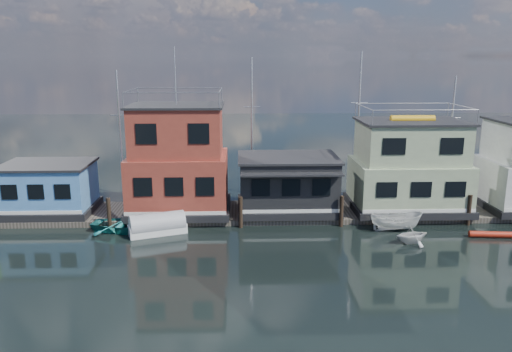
{
  "coord_description": "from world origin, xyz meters",
  "views": [
    {
      "loc": [
        -4.02,
        -23.63,
        11.59
      ],
      "look_at": [
        -2.84,
        12.0,
        3.0
      ],
      "focal_mm": 35.0,
      "sensor_mm": 36.0,
      "label": 1
    }
  ],
  "objects_px": {
    "houseboat_green": "(409,168)",
    "red_kayak": "(491,234)",
    "dinghy_white": "(412,234)",
    "motorboat": "(396,221)",
    "houseboat_blue": "(49,188)",
    "tarp_runabout": "(157,225)",
    "houseboat_dark": "(288,183)",
    "dinghy_teal": "(124,225)",
    "houseboat_red": "(178,162)"
  },
  "relations": [
    {
      "from": "houseboat_dark",
      "to": "houseboat_green",
      "type": "distance_m",
      "value": 9.07
    },
    {
      "from": "dinghy_white",
      "to": "tarp_runabout",
      "type": "xyz_separation_m",
      "value": [
        -16.41,
        2.34,
        -0.02
      ]
    },
    {
      "from": "houseboat_red",
      "to": "tarp_runabout",
      "type": "xyz_separation_m",
      "value": [
        -1.07,
        -3.81,
        -3.53
      ]
    },
    {
      "from": "motorboat",
      "to": "houseboat_blue",
      "type": "bearing_deg",
      "value": 82.88
    },
    {
      "from": "dinghy_teal",
      "to": "tarp_runabout",
      "type": "xyz_separation_m",
      "value": [
        2.36,
        -0.56,
        0.12
      ]
    },
    {
      "from": "dinghy_white",
      "to": "red_kayak",
      "type": "distance_m",
      "value": 5.67
    },
    {
      "from": "red_kayak",
      "to": "houseboat_green",
      "type": "bearing_deg",
      "value": 132.13
    },
    {
      "from": "houseboat_blue",
      "to": "red_kayak",
      "type": "height_order",
      "value": "houseboat_blue"
    },
    {
      "from": "tarp_runabout",
      "to": "dinghy_teal",
      "type": "bearing_deg",
      "value": 147.18
    },
    {
      "from": "houseboat_blue",
      "to": "dinghy_white",
      "type": "height_order",
      "value": "houseboat_blue"
    },
    {
      "from": "houseboat_green",
      "to": "red_kayak",
      "type": "xyz_separation_m",
      "value": [
        3.93,
        -5.29,
        -3.34
      ]
    },
    {
      "from": "houseboat_red",
      "to": "houseboat_dark",
      "type": "relative_size",
      "value": 1.6
    },
    {
      "from": "houseboat_dark",
      "to": "motorboat",
      "type": "relative_size",
      "value": 2.11
    },
    {
      "from": "motorboat",
      "to": "dinghy_teal",
      "type": "bearing_deg",
      "value": 89.98
    },
    {
      "from": "houseboat_dark",
      "to": "red_kayak",
      "type": "bearing_deg",
      "value": -22.2
    },
    {
      "from": "houseboat_dark",
      "to": "tarp_runabout",
      "type": "relative_size",
      "value": 1.84
    },
    {
      "from": "houseboat_blue",
      "to": "motorboat",
      "type": "xyz_separation_m",
      "value": [
        24.56,
        -3.79,
        -1.53
      ]
    },
    {
      "from": "dinghy_white",
      "to": "houseboat_blue",
      "type": "bearing_deg",
      "value": 61.06
    },
    {
      "from": "houseboat_red",
      "to": "houseboat_green",
      "type": "xyz_separation_m",
      "value": [
        17.0,
        0.0,
        -0.55
      ]
    },
    {
      "from": "motorboat",
      "to": "houseboat_dark",
      "type": "bearing_deg",
      "value": 63.51
    },
    {
      "from": "houseboat_dark",
      "to": "tarp_runabout",
      "type": "distance_m",
      "value": 10.01
    },
    {
      "from": "houseboat_red",
      "to": "tarp_runabout",
      "type": "bearing_deg",
      "value": -105.75
    },
    {
      "from": "dinghy_teal",
      "to": "tarp_runabout",
      "type": "distance_m",
      "value": 2.43
    },
    {
      "from": "houseboat_blue",
      "to": "houseboat_green",
      "type": "relative_size",
      "value": 0.76
    },
    {
      "from": "tarp_runabout",
      "to": "red_kayak",
      "type": "bearing_deg",
      "value": -23.41
    },
    {
      "from": "houseboat_blue",
      "to": "dinghy_white",
      "type": "distance_m",
      "value": 25.63
    },
    {
      "from": "houseboat_green",
      "to": "dinghy_white",
      "type": "xyz_separation_m",
      "value": [
        -1.67,
        -6.15,
        -2.96
      ]
    },
    {
      "from": "houseboat_blue",
      "to": "dinghy_teal",
      "type": "xyz_separation_m",
      "value": [
        6.07,
        -3.25,
        -1.75
      ]
    },
    {
      "from": "houseboat_blue",
      "to": "red_kayak",
      "type": "distance_m",
      "value": 30.95
    },
    {
      "from": "houseboat_green",
      "to": "tarp_runabout",
      "type": "bearing_deg",
      "value": -168.1
    },
    {
      "from": "houseboat_blue",
      "to": "tarp_runabout",
      "type": "relative_size",
      "value": 1.59
    },
    {
      "from": "houseboat_blue",
      "to": "dinghy_teal",
      "type": "distance_m",
      "value": 7.1
    },
    {
      "from": "motorboat",
      "to": "tarp_runabout",
      "type": "xyz_separation_m",
      "value": [
        -16.13,
        -0.01,
        -0.11
      ]
    },
    {
      "from": "houseboat_blue",
      "to": "houseboat_dark",
      "type": "distance_m",
      "value": 17.5
    },
    {
      "from": "houseboat_blue",
      "to": "red_kayak",
      "type": "relative_size",
      "value": 2.26
    },
    {
      "from": "houseboat_dark",
      "to": "houseboat_red",
      "type": "bearing_deg",
      "value": 179.86
    },
    {
      "from": "tarp_runabout",
      "to": "houseboat_dark",
      "type": "bearing_deg",
      "value": 3.12
    },
    {
      "from": "houseboat_red",
      "to": "dinghy_teal",
      "type": "distance_m",
      "value": 5.97
    },
    {
      "from": "dinghy_teal",
      "to": "red_kayak",
      "type": "height_order",
      "value": "dinghy_teal"
    },
    {
      "from": "houseboat_dark",
      "to": "red_kayak",
      "type": "relative_size",
      "value": 2.61
    },
    {
      "from": "motorboat",
      "to": "red_kayak",
      "type": "bearing_deg",
      "value": -102.66
    },
    {
      "from": "dinghy_teal",
      "to": "tarp_runabout",
      "type": "bearing_deg",
      "value": -93.51
    },
    {
      "from": "dinghy_teal",
      "to": "houseboat_red",
      "type": "bearing_deg",
      "value": -36.78
    },
    {
      "from": "houseboat_green",
      "to": "tarp_runabout",
      "type": "relative_size",
      "value": 2.09
    },
    {
      "from": "houseboat_red",
      "to": "red_kayak",
      "type": "xyz_separation_m",
      "value": [
        20.93,
        -5.29,
        -3.9
      ]
    },
    {
      "from": "houseboat_dark",
      "to": "dinghy_teal",
      "type": "xyz_separation_m",
      "value": [
        -11.43,
        -3.23,
        -1.96
      ]
    },
    {
      "from": "houseboat_green",
      "to": "tarp_runabout",
      "type": "height_order",
      "value": "houseboat_green"
    },
    {
      "from": "houseboat_green",
      "to": "tarp_runabout",
      "type": "distance_m",
      "value": 18.71
    },
    {
      "from": "houseboat_red",
      "to": "tarp_runabout",
      "type": "distance_m",
      "value": 5.31
    },
    {
      "from": "dinghy_teal",
      "to": "houseboat_green",
      "type": "bearing_deg",
      "value": -71.2
    }
  ]
}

